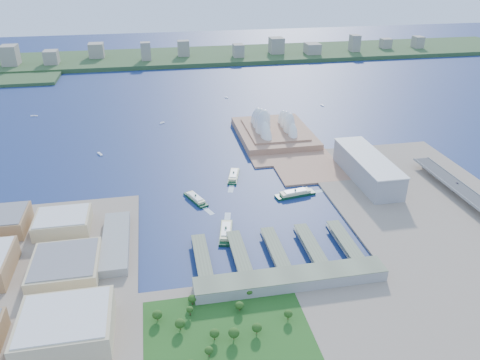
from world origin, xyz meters
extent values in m
plane|color=#101F4F|center=(0.00, 0.00, 0.00)|extent=(3000.00, 3000.00, 0.00)
cube|color=gray|center=(-250.00, -105.00, 1.50)|extent=(220.00, 390.00, 3.00)
cube|color=gray|center=(0.00, -210.00, 1.50)|extent=(720.00, 180.00, 3.00)
cube|color=gray|center=(240.00, -50.00, 1.50)|extent=(240.00, 500.00, 3.00)
cube|color=#9B6F55|center=(107.50, 260.00, 1.50)|extent=(135.00, 220.00, 3.00)
cube|color=#2D4926|center=(0.00, 980.00, 6.00)|extent=(2200.00, 260.00, 12.00)
cube|color=gray|center=(195.00, 80.00, 20.50)|extent=(45.00, 155.00, 35.00)
cube|color=gray|center=(15.00, -135.00, 9.00)|extent=(200.00, 28.00, 12.00)
imported|color=slate|center=(304.00, 19.23, 15.48)|extent=(1.76, 4.34, 1.26)
camera|label=1|loc=(-108.15, -500.97, 314.90)|focal=35.00mm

